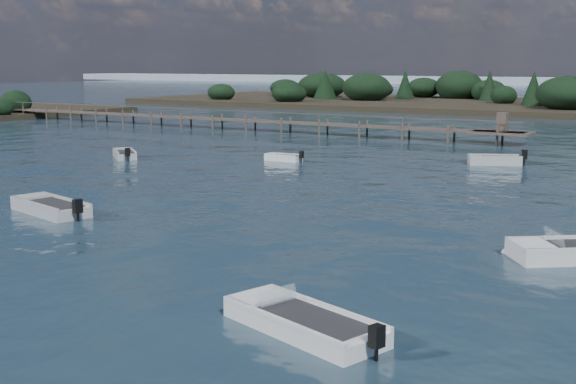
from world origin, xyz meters
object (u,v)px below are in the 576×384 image
Objects in this scene: tender_far_white at (283,159)px; tender_far_grey_b at (495,162)px; tender_far_grey at (125,156)px; dinghy_mid_grey at (50,210)px; dinghy_mid_white_a at (303,325)px; jetty at (251,121)px.

tender_far_grey_b is at bearing 23.82° from tender_far_white.
dinghy_mid_grey is (11.07, -16.30, 0.00)m from tender_far_grey.
tender_far_white is (10.71, 4.66, -0.03)m from tender_far_grey.
dinghy_mid_grey is (0.36, -20.96, 0.03)m from tender_far_white.
tender_far_grey_b is (23.98, 10.52, 0.02)m from tender_far_grey.
tender_far_grey is 26.18m from tender_far_grey_b.
tender_far_white is (-17.71, 27.77, -0.01)m from dinghy_mid_white_a.
tender_far_grey_b reaches higher than dinghy_mid_white_a.
tender_far_grey_b is 31.44m from jetty.
dinghy_mid_white_a is at bearing -54.44° from jetty.
dinghy_mid_grey reaches higher than tender_far_grey.
tender_far_grey is 0.05× the size of jetty.
tender_far_grey_b is (-4.43, 33.63, 0.04)m from dinghy_mid_white_a.
tender_far_grey_b is at bearing 97.51° from dinghy_mid_white_a.
tender_far_grey is at bearing -156.32° from tender_far_grey_b.
tender_far_white is 20.96m from dinghy_mid_grey.
tender_far_grey_b reaches higher than tender_far_grey.
jetty is (-33.16, 46.39, 0.84)m from dinghy_mid_white_a.
tender_far_grey_b is at bearing -23.94° from jetty.
dinghy_mid_white_a is 1.72× the size of tender_far_white.
jetty is (-15.46, 18.62, 0.84)m from tender_far_white.
dinghy_mid_grey is at bearing -115.70° from tender_far_grey_b.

